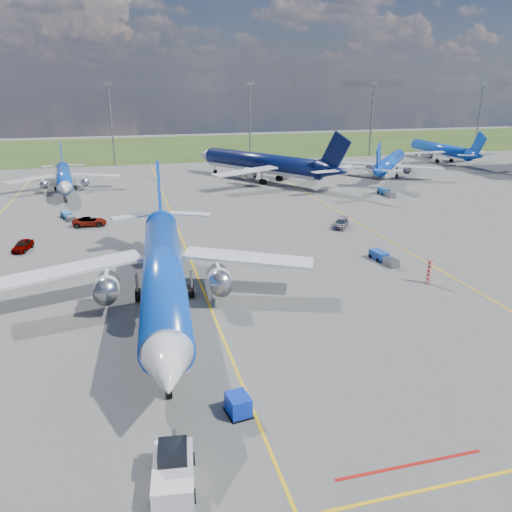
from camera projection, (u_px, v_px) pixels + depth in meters
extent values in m
plane|color=#5A5A57|center=(225.00, 343.00, 45.26)|extent=(400.00, 400.00, 0.00)
cube|color=#2D4719|center=(144.00, 148.00, 182.34)|extent=(400.00, 80.00, 0.01)
cube|color=yellow|center=(184.00, 245.00, 72.67)|extent=(0.25, 160.00, 0.02)
cube|color=yellow|center=(345.00, 215.00, 89.03)|extent=(0.25, 120.00, 0.02)
cube|color=#A5140F|center=(410.00, 465.00, 30.73)|extent=(10.00, 0.25, 0.02)
cylinder|color=slate|center=(112.00, 126.00, 139.79)|extent=(0.50, 0.50, 22.00)
cube|color=slate|center=(108.00, 84.00, 136.09)|extent=(2.20, 0.50, 0.80)
cylinder|color=slate|center=(250.00, 124.00, 149.41)|extent=(0.50, 0.50, 22.00)
cube|color=slate|center=(250.00, 84.00, 145.72)|extent=(2.20, 0.50, 0.80)
cylinder|color=slate|center=(371.00, 121.00, 159.04)|extent=(0.50, 0.50, 22.00)
cube|color=slate|center=(374.00, 84.00, 155.35)|extent=(2.20, 0.50, 0.80)
cylinder|color=slate|center=(479.00, 119.00, 168.67)|extent=(0.50, 0.50, 22.00)
cube|color=slate|center=(484.00, 84.00, 164.98)|extent=(2.20, 0.50, 0.80)
cylinder|color=red|center=(429.00, 271.00, 58.34)|extent=(0.50, 0.50, 3.00)
cube|color=silver|center=(173.00, 474.00, 29.07)|extent=(2.88, 4.74, 1.39)
cube|color=black|center=(173.00, 453.00, 29.36)|extent=(1.93, 2.11, 0.96)
cube|color=slate|center=(174.00, 444.00, 31.71)|extent=(0.58, 2.58, 0.21)
cube|color=#0D2DBB|center=(238.00, 405.00, 35.31)|extent=(1.72, 2.03, 1.47)
imported|color=#999999|center=(23.00, 245.00, 70.11)|extent=(2.80, 4.71, 1.50)
imported|color=#999999|center=(90.00, 222.00, 82.24)|extent=(5.48, 2.62, 1.51)
imported|color=#999999|center=(341.00, 223.00, 81.37)|extent=(4.42, 5.21, 1.43)
cube|color=#1A42A1|center=(379.00, 255.00, 66.59)|extent=(1.79, 2.88, 1.15)
cube|color=slate|center=(391.00, 262.00, 64.24)|extent=(1.50, 2.23, 0.94)
cube|color=#1C68A8|center=(66.00, 215.00, 87.20)|extent=(2.22, 2.89, 1.08)
cube|color=slate|center=(71.00, 219.00, 85.28)|extent=(1.82, 2.27, 0.89)
cube|color=#174E8C|center=(384.00, 191.00, 105.85)|extent=(1.61, 2.96, 1.25)
cube|color=slate|center=(390.00, 195.00, 103.20)|extent=(1.38, 2.28, 1.02)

